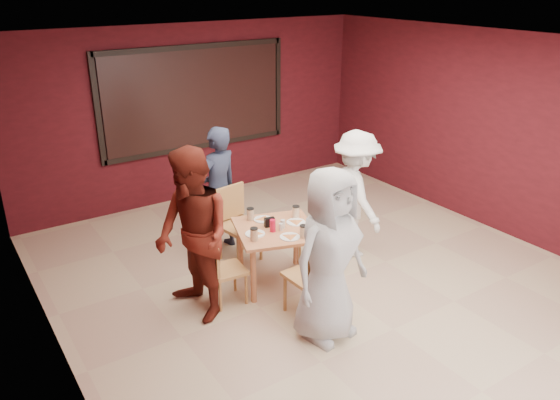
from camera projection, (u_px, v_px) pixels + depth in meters
floor at (328, 283)px, 6.62m from camera, size 7.00×7.00×0.00m
window_blinds at (196, 98)px, 8.64m from camera, size 3.00×0.02×1.50m
dining_table at (276, 235)px, 6.42m from camera, size 1.14×1.14×0.87m
chair_front at (314, 274)px, 5.78m from camera, size 0.47×0.47×0.94m
chair_back at (236, 219)px, 7.03m from camera, size 0.54×0.54×0.97m
chair_left at (221, 267)px, 6.06m from camera, size 0.42×0.42×0.80m
chair_right at (322, 234)px, 6.84m from camera, size 0.41×0.41×0.79m
diner_front at (329, 256)px, 5.35m from camera, size 0.97×0.70×1.83m
diner_back at (218, 190)px, 7.15m from camera, size 0.71×0.56×1.70m
diner_left at (193, 236)px, 5.68m from camera, size 0.77×0.96×1.89m
diner_right at (355, 195)px, 7.03m from camera, size 0.85×1.20×1.68m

